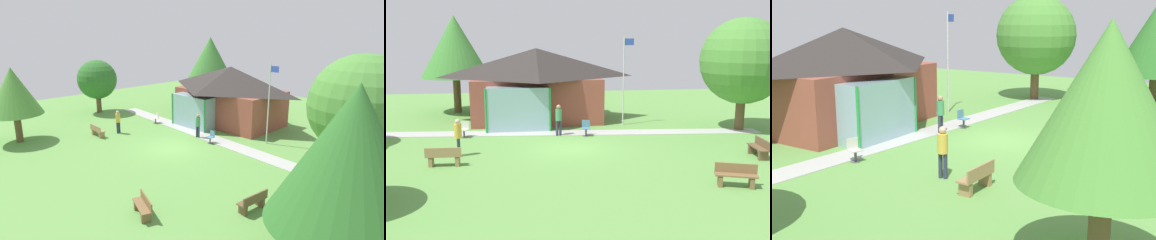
% 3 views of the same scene
% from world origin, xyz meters
% --- Properties ---
extents(ground_plane, '(44.00, 44.00, 0.00)m').
position_xyz_m(ground_plane, '(0.00, 0.00, 0.00)').
color(ground_plane, '#609947').
extents(pavilion, '(9.04, 6.76, 4.67)m').
position_xyz_m(pavilion, '(-1.41, 7.44, 2.45)').
color(pavilion, brown).
rests_on(pavilion, ground_plane).
extents(footpath, '(22.53, 3.22, 0.03)m').
position_xyz_m(footpath, '(0.00, 3.36, 0.01)').
color(footpath, '#ADADA8').
rests_on(footpath, ground_plane).
extents(flagpole, '(0.64, 0.08, 5.44)m').
position_xyz_m(flagpole, '(3.89, 5.19, 3.01)').
color(flagpole, silver).
rests_on(flagpole, ground_plane).
extents(bench_mid_left, '(1.51, 0.49, 0.84)m').
position_xyz_m(bench_mid_left, '(-5.70, -2.24, 0.40)').
color(bench_mid_left, '#9E7A51').
rests_on(bench_mid_left, ground_plane).
extents(bench_lawn_far_right, '(0.60, 1.54, 0.84)m').
position_xyz_m(bench_lawn_far_right, '(8.34, -2.70, 0.40)').
color(bench_lawn_far_right, brown).
rests_on(bench_lawn_far_right, ground_plane).
extents(bench_front_right, '(1.56, 0.93, 0.84)m').
position_xyz_m(bench_front_right, '(5.35, -6.27, 0.40)').
color(bench_front_right, brown).
rests_on(bench_front_right, ground_plane).
extents(patio_chair_west, '(0.55, 0.55, 0.86)m').
position_xyz_m(patio_chair_west, '(-5.48, 3.05, 0.42)').
color(patio_chair_west, beige).
rests_on(patio_chair_west, ground_plane).
extents(patio_chair_lawn_spare, '(0.49, 0.49, 0.86)m').
position_xyz_m(patio_chair_lawn_spare, '(1.14, 2.55, 0.42)').
color(patio_chair_lawn_spare, teal).
rests_on(patio_chair_lawn_spare, ground_plane).
extents(visitor_on_path, '(0.34, 0.34, 1.74)m').
position_xyz_m(visitor_on_path, '(-0.35, 2.79, 1.02)').
color(visitor_on_path, '#2D3347').
rests_on(visitor_on_path, ground_plane).
extents(visitor_strolling_lawn, '(0.34, 0.34, 1.74)m').
position_xyz_m(visitor_strolling_lawn, '(-5.29, -0.72, 1.02)').
color(visitor_strolling_lawn, '#2D3347').
rests_on(visitor_strolling_lawn, ground_plane).
extents(tree_lawn_corner, '(3.56, 3.56, 5.16)m').
position_xyz_m(tree_lawn_corner, '(-8.38, -6.70, 3.53)').
color(tree_lawn_corner, brown).
rests_on(tree_lawn_corner, ground_plane).
extents(tree_far_east, '(4.86, 4.86, 6.13)m').
position_xyz_m(tree_far_east, '(12.42, -3.87, 3.93)').
color(tree_far_east, brown).
rests_on(tree_far_east, ground_plane).
extents(tree_west_hedge, '(3.59, 3.59, 4.90)m').
position_xyz_m(tree_west_hedge, '(-12.28, 1.62, 3.09)').
color(tree_west_hedge, brown).
rests_on(tree_west_hedge, ground_plane).
extents(tree_behind_pavilion_left, '(4.81, 4.81, 6.87)m').
position_xyz_m(tree_behind_pavilion_left, '(-6.91, 11.19, 4.69)').
color(tree_behind_pavilion_left, brown).
rests_on(tree_behind_pavilion_left, ground_plane).
extents(tree_east_hedge, '(4.95, 4.95, 6.51)m').
position_xyz_m(tree_east_hedge, '(10.33, 2.90, 4.02)').
color(tree_east_hedge, brown).
rests_on(tree_east_hedge, ground_plane).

